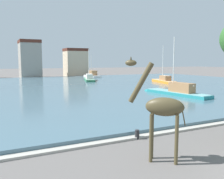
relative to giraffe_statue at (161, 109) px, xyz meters
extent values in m
cube|color=#476675|center=(2.58, 29.03, -2.08)|extent=(85.44, 51.47, 0.31)
cube|color=#ADA89E|center=(2.58, 3.04, -2.18)|extent=(85.44, 0.50, 0.12)
cylinder|color=#4C4228|center=(-0.41, 0.10, -1.22)|extent=(0.15, 0.15, 2.03)
cylinder|color=#4C4228|center=(-0.16, 0.39, -1.22)|extent=(0.15, 0.15, 2.03)
cylinder|color=#4C4228|center=(0.36, -0.57, -1.22)|extent=(0.15, 0.15, 2.03)
cylinder|color=#4C4228|center=(0.61, -0.28, -1.22)|extent=(0.15, 0.15, 2.03)
ellipsoid|color=#4C4228|center=(0.10, -0.09, 0.08)|extent=(1.57, 1.48, 0.77)
cylinder|color=#4C4228|center=(-0.64, 0.56, 1.05)|extent=(0.94, 0.86, 1.73)
ellipsoid|color=#4C4228|center=(-0.97, 0.84, 1.87)|extent=(0.53, 0.51, 0.26)
cone|color=#4C4228|center=(-1.01, 0.80, 2.07)|extent=(0.06, 0.06, 0.15)
cone|color=#4C4228|center=(-0.92, 0.89, 2.07)|extent=(0.06, 0.06, 0.15)
cylinder|color=#4C4228|center=(0.66, -0.58, -0.24)|extent=(0.19, 0.18, 0.82)
cube|color=#236B42|center=(11.61, 38.80, -1.93)|extent=(3.95, 8.37, 0.62)
ellipsoid|color=#236B42|center=(12.72, 42.55, -1.93)|extent=(2.27, 3.19, 0.59)
cube|color=gray|center=(11.61, 38.80, -1.59)|extent=(3.87, 8.20, 0.06)
cube|color=silver|center=(11.44, 38.21, -1.07)|extent=(1.95, 3.10, 0.98)
cylinder|color=silver|center=(11.79, 39.40, 1.47)|extent=(0.12, 0.12, 6.18)
cylinder|color=silver|center=(11.38, 38.01, -0.72)|extent=(0.89, 2.78, 0.08)
cube|color=teal|center=(12.86, 13.61, -1.91)|extent=(2.69, 8.60, 0.65)
ellipsoid|color=teal|center=(12.38, 17.60, -1.91)|extent=(1.86, 3.12, 0.62)
cube|color=#6EA5A8|center=(12.86, 13.61, -1.56)|extent=(2.63, 8.43, 0.06)
cube|color=#9E7047|center=(12.94, 12.98, -0.99)|extent=(1.52, 3.08, 1.06)
cylinder|color=silver|center=(12.78, 14.24, 1.58)|extent=(0.12, 0.12, 6.33)
cylinder|color=silver|center=(12.96, 12.77, -0.69)|extent=(0.44, 2.95, 0.08)
cube|color=white|center=(16.10, 48.51, -1.89)|extent=(2.32, 6.29, 0.69)
ellipsoid|color=white|center=(16.00, 51.46, -1.89)|extent=(1.97, 2.24, 0.66)
cube|color=silver|center=(16.10, 48.51, -1.51)|extent=(2.27, 6.16, 0.06)
cube|color=#9E7047|center=(16.12, 48.04, -0.89)|extent=(1.55, 2.23, 1.19)
cylinder|color=silver|center=(16.08, 48.97, 1.03)|extent=(0.12, 0.12, 5.14)
cylinder|color=silver|center=(16.12, 47.89, -0.64)|extent=(0.15, 2.18, 0.08)
cube|color=orange|center=(21.74, 27.26, -1.86)|extent=(3.13, 7.37, 0.74)
ellipsoid|color=orange|center=(22.47, 30.60, -1.86)|extent=(1.97, 2.77, 0.71)
cube|color=#E2A56E|center=(21.74, 27.26, -1.46)|extent=(3.07, 7.23, 0.06)
cube|color=#9E7047|center=(21.62, 26.73, -1.01)|extent=(1.65, 2.70, 0.85)
cylinder|color=silver|center=(21.85, 27.79, 1.66)|extent=(0.12, 0.12, 6.31)
cylinder|color=silver|center=(21.58, 26.56, -0.59)|extent=(0.62, 2.48, 0.08)
cylinder|color=#232326|center=(0.68, 2.89, -1.99)|extent=(0.24, 0.24, 0.50)
cube|color=gray|center=(2.59, 58.16, 2.19)|extent=(5.07, 6.51, 8.85)
cube|color=#51281E|center=(2.59, 58.16, 7.02)|extent=(5.17, 6.64, 0.80)
cube|color=#C6B293|center=(15.60, 60.09, 1.33)|extent=(6.26, 5.17, 7.14)
cube|color=#51281E|center=(15.60, 60.09, 5.30)|extent=(6.39, 5.28, 0.80)
camera|label=1|loc=(-6.11, -7.81, 1.92)|focal=38.60mm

